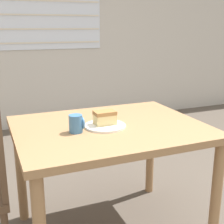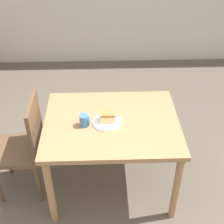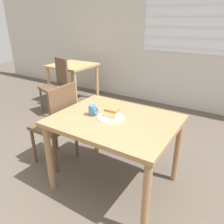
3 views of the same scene
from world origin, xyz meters
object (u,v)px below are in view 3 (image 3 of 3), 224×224
at_px(dining_table_near, 115,128).
at_px(coffee_mug, 93,110).
at_px(chair_near_window, 57,122).
at_px(cake_slice, 112,113).
at_px(plate, 111,118).
at_px(chair_far_corner, 57,84).
at_px(dining_table_far, 73,71).

bearing_deg(dining_table_near, coffee_mug, -169.06).
distance_m(chair_near_window, cake_slice, 0.75).
bearing_deg(plate, chair_far_corner, 148.75).
bearing_deg(chair_near_window, coffee_mug, 86.73).
relative_size(chair_far_corner, coffee_mug, 9.59).
bearing_deg(dining_table_near, chair_far_corner, 149.61).
height_order(chair_far_corner, coffee_mug, chair_far_corner).
bearing_deg(chair_far_corner, chair_near_window, -27.68).
height_order(dining_table_near, plate, plate).
distance_m(chair_near_window, coffee_mug, 0.58).
relative_size(dining_table_near, coffee_mug, 11.12).
xyz_separation_m(dining_table_far, plate, (1.94, -1.67, 0.13)).
distance_m(dining_table_near, cake_slice, 0.15).
xyz_separation_m(chair_near_window, coffee_mug, (0.52, -0.03, 0.27)).
bearing_deg(chair_near_window, cake_slice, 90.98).
height_order(dining_table_near, coffee_mug, coffee_mug).
height_order(dining_table_far, chair_far_corner, chair_far_corner).
xyz_separation_m(dining_table_near, dining_table_far, (-1.98, 1.66, -0.03)).
bearing_deg(chair_near_window, plate, 89.78).
height_order(chair_near_window, plate, chair_near_window).
distance_m(dining_table_far, chair_near_window, 2.09).
bearing_deg(dining_table_near, dining_table_far, 140.03).
xyz_separation_m(chair_far_corner, coffee_mug, (1.63, -1.12, 0.27)).
bearing_deg(plate, cake_slice, 74.93).
relative_size(plate, coffee_mug, 2.43).
xyz_separation_m(dining_table_near, cake_slice, (-0.03, -0.00, 0.15)).
xyz_separation_m(dining_table_far, chair_near_window, (1.25, -1.67, -0.10)).
xyz_separation_m(dining_table_near, plate, (-0.04, -0.01, 0.10)).
bearing_deg(chair_near_window, dining_table_far, -143.27).
xyz_separation_m(cake_slice, coffee_mug, (-0.18, -0.04, -0.00)).
xyz_separation_m(dining_table_far, coffee_mug, (1.76, -1.70, 0.17)).
relative_size(dining_table_far, cake_slice, 6.32).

